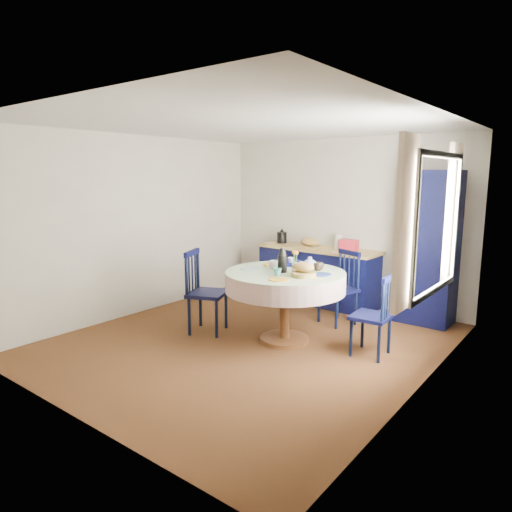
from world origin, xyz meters
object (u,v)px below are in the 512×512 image
Objects in this scene: chair_left at (204,291)px; mug_c at (318,266)px; chair_far at (340,287)px; chair_right at (375,315)px; cobalt_bowl at (289,263)px; pantry_cabinet at (428,248)px; mug_b at (277,272)px; mug_d at (291,261)px; mug_a at (275,265)px; kitchen_counter at (317,274)px; dining_table at (286,282)px.

mug_c is at bearing -88.08° from chair_left.
chair_left is 1.07× the size of chair_far.
cobalt_bowl is at bearing -97.85° from chair_right.
chair_left is at bearing -134.46° from pantry_cabinet.
mug_d is at bearing 110.65° from mug_b.
chair_far is at bearing 96.61° from mug_c.
pantry_cabinet is 1.85m from mug_d.
mug_d is (-0.25, 0.66, -0.00)m from mug_b.
mug_b is at bearing -69.35° from mug_d.
chair_left is at bearing -156.49° from mug_a.
chair_right is 1.25m from cobalt_bowl.
chair_left is (-0.43, -2.05, 0.08)m from kitchen_counter.
chair_left is at bearing -110.07° from chair_far.
dining_table is 0.42m from mug_c.
pantry_cabinet reaches higher than cobalt_bowl.
kitchen_counter is 2.18m from chair_right.
mug_a is at bearing 170.06° from dining_table.
chair_far is 3.73× the size of cobalt_bowl.
mug_a is at bearing -83.83° from chair_right.
dining_table is at bearing -64.70° from mug_d.
kitchen_counter reaches higher than mug_b.
kitchen_counter reaches higher than cobalt_bowl.
kitchen_counter is at bearing 108.26° from dining_table.
mug_c is 0.44m from cobalt_bowl.
mug_a is 0.51× the size of cobalt_bowl.
mug_a is (-1.25, -1.73, -0.11)m from pantry_cabinet.
mug_d reaches higher than chair_right.
chair_far is 1.13m from mug_a.
chair_right is 6.90× the size of mug_a.
pantry_cabinet is at bearing 54.25° from mug_a.
chair_far is at bearing -40.80° from kitchen_counter.
chair_far is 7.34× the size of mug_a.
cobalt_bowl is (-1.18, 0.10, 0.42)m from chair_right.
mug_d is (-1.21, 0.19, 0.43)m from chair_right.
kitchen_counter reaches higher than chair_far.
kitchen_counter reaches higher than chair_left.
mug_a is at bearing -151.50° from mug_c.
chair_far is at bearing -137.11° from chair_right.
mug_d is at bearing 92.20° from mug_a.
chair_far is (0.75, -0.70, 0.04)m from kitchen_counter.
mug_c is 0.49× the size of cobalt_bowl.
dining_table is at bearing -134.21° from mug_c.
chair_right is at bearing -41.35° from kitchen_counter.
kitchen_counter is at bearing -136.61° from chair_right.
mug_c is (-0.80, -1.49, -0.11)m from pantry_cabinet.
pantry_cabinet is 15.89× the size of mug_c.
pantry_cabinet is 21.94× the size of mug_b.
pantry_cabinet is at bearing 174.81° from chair_right.
mug_c is at bearing -117.91° from pantry_cabinet.
dining_table reaches higher than chair_far.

